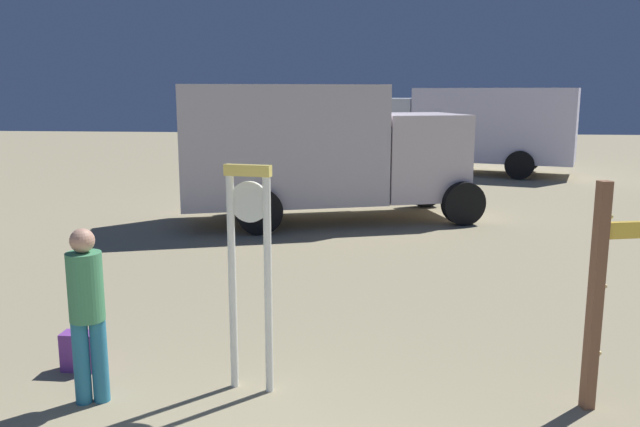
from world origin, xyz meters
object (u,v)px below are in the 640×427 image
Objects in this scene: standing_clock at (250,256)px; arrow_sign at (635,264)px; box_truck_near at (314,148)px; box_truck_far at (468,126)px; backpack at (80,351)px; person_near_clock at (87,307)px.

standing_clock is 1.05× the size of arrow_sign.
box_truck_near is (-0.28, 7.97, 0.28)m from standing_clock.
box_truck_near is 0.86× the size of box_truck_far.
arrow_sign is 0.26× the size of box_truck_far.
standing_clock is at bearing -7.75° from backpack.
box_truck_far is at bearing 64.02° from box_truck_near.
standing_clock is 17.26m from box_truck_far.
person_near_clock is at bearing -97.39° from box_truck_near.
backpack is (-5.12, 0.24, -1.10)m from arrow_sign.
arrow_sign is at bearing -65.65° from box_truck_near.
arrow_sign is at bearing 4.94° from person_near_clock.
person_near_clock is 1.04m from backpack.
backpack is 7.99m from box_truck_near.
standing_clock is 3.33m from arrow_sign.
box_truck_near is at bearing 114.35° from arrow_sign.
standing_clock is 5.42× the size of backpack.
standing_clock is at bearing -88.00° from box_truck_near.
standing_clock is 7.98m from box_truck_near.
person_near_clock is (-1.36, -0.40, -0.39)m from standing_clock.
person_near_clock is 0.21× the size of box_truck_far.
person_near_clock is 4.09× the size of backpack.
arrow_sign is 8.75m from box_truck_near.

